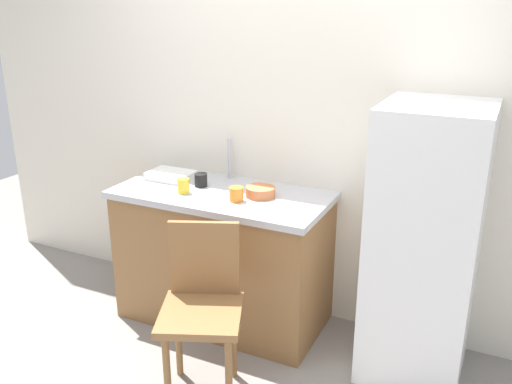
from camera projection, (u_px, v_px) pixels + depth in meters
back_wall at (297, 121)px, 3.32m from camera, size 4.80×0.10×2.49m
cabinet_base at (223, 259)px, 3.43m from camera, size 1.25×0.60×0.82m
countertop at (222, 195)px, 3.29m from camera, size 1.29×0.64×0.04m
faucet at (230, 158)px, 3.49m from camera, size 0.02×0.02×0.26m
refrigerator at (424, 246)px, 2.84m from camera, size 0.52×0.59×1.48m
chair at (202, 303)px, 2.76m from camera, size 0.52×0.52×0.89m
dish_tray at (171, 175)px, 3.50m from camera, size 0.28×0.20×0.05m
terracotta_bowl at (260, 192)px, 3.19m from camera, size 0.17×0.17×0.06m
cup_yellow at (183, 186)px, 3.24m from camera, size 0.07×0.07×0.09m
cup_orange at (236, 194)px, 3.12m from camera, size 0.08×0.08×0.08m
cup_black at (201, 180)px, 3.36m from camera, size 0.08×0.08×0.08m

